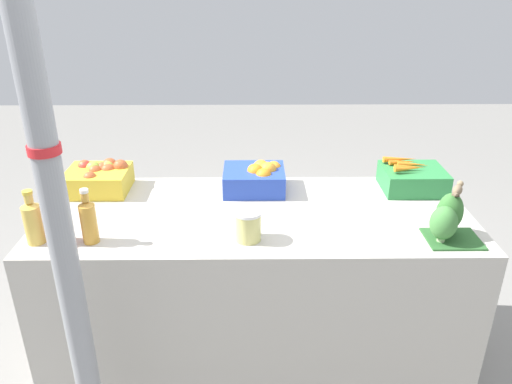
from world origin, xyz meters
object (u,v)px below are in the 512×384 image
apple_crate (99,177)px  sparrow_bird (458,189)px  carrot_crate (412,178)px  pickle_jar (248,225)px  support_pole (48,169)px  orange_crate (256,177)px  broccoli_pile (448,217)px  juice_bottle_ruby (62,216)px  juice_bottle_amber (89,220)px  juice_bottle_golden (33,221)px

apple_crate → sparrow_bird: sparrow_bird is taller
carrot_crate → pickle_jar: 0.96m
support_pole → carrot_crate: (1.43, 0.87, -0.41)m
apple_crate → carrot_crate: size_ratio=1.00×
apple_crate → orange_crate: (0.79, -0.01, -0.00)m
apple_crate → broccoli_pile: (1.56, -0.50, 0.03)m
juice_bottle_ruby → sparrow_bird: juice_bottle_ruby is taller
orange_crate → carrot_crate: size_ratio=1.00×
juice_bottle_amber → pickle_jar: juice_bottle_amber is taller
apple_crate → orange_crate: size_ratio=1.00×
orange_crate → carrot_crate: bearing=0.1°
support_pole → pickle_jar: 0.82m
carrot_crate → support_pole: bearing=-148.7°
broccoli_pile → carrot_crate: bearing=89.7°
orange_crate → broccoli_pile: broccoli_pile is taller
orange_crate → carrot_crate: same height
support_pole → orange_crate: 1.15m
sparrow_bird → juice_bottle_ruby: bearing=123.3°
broccoli_pile → juice_bottle_amber: juice_bottle_amber is taller
juice_bottle_ruby → pickle_jar: size_ratio=2.14×
support_pole → apple_crate: support_pole is taller
orange_crate → pickle_jar: size_ratio=2.33×
apple_crate → orange_crate: 0.79m
carrot_crate → pickle_jar: carrot_crate is taller
juice_bottle_ruby → pickle_jar: (0.74, 0.01, -0.05)m
support_pole → orange_crate: support_pole is taller
juice_bottle_amber → pickle_jar: (0.64, 0.01, -0.03)m
juice_bottle_golden → broccoli_pile: bearing=0.7°
juice_bottle_golden → sparrow_bird: (1.70, 0.02, 0.12)m
support_pole → pickle_jar: bearing=31.4°
apple_crate → juice_bottle_golden: 0.53m
carrot_crate → juice_bottle_golden: 1.76m
juice_bottle_amber → carrot_crate: bearing=19.2°
juice_bottle_ruby → pickle_jar: bearing=0.9°
juice_bottle_golden → pickle_jar: bearing=0.8°
support_pole → juice_bottle_golden: support_pole is taller
juice_bottle_ruby → sparrow_bird: 1.58m
support_pole → sparrow_bird: 1.51m
juice_bottle_ruby → juice_bottle_amber: juice_bottle_ruby is taller
support_pole → orange_crate: size_ratio=8.53×
orange_crate → juice_bottle_amber: (-0.68, -0.51, 0.03)m
support_pole → broccoli_pile: support_pole is taller
support_pole → juice_bottle_golden: bearing=125.5°
broccoli_pile → juice_bottle_ruby: bearing=-179.3°
carrot_crate → juice_bottle_amber: size_ratio=1.28×
broccoli_pile → juice_bottle_golden: juice_bottle_golden is taller
juice_bottle_golden → juice_bottle_amber: juice_bottle_amber is taller
support_pole → sparrow_bird: bearing=14.7°
orange_crate → carrot_crate: (0.78, 0.00, -0.01)m
juice_bottle_amber → broccoli_pile: bearing=0.8°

